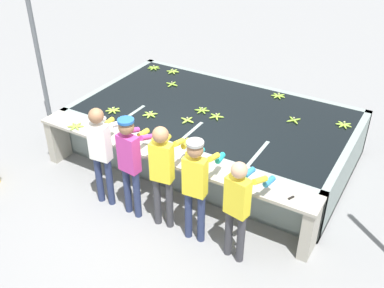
{
  "coord_description": "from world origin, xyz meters",
  "views": [
    {
      "loc": [
        3.29,
        -4.54,
        4.7
      ],
      "look_at": [
        0.0,
        1.03,
        0.61
      ],
      "focal_mm": 42.0,
      "sensor_mm": 36.0,
      "label": 1
    }
  ],
  "objects": [
    {
      "name": "banana_bunch_floating_2",
      "position": [
        0.77,
        2.99,
        0.89
      ],
      "size": [
        0.28,
        0.28,
        0.08
      ],
      "color": "#8CB738",
      "rests_on": "wash_tank"
    },
    {
      "name": "banana_bunch_floating_10",
      "position": [
        -0.92,
        1.12,
        0.89
      ],
      "size": [
        0.28,
        0.28,
        0.08
      ],
      "color": "#93BC3D",
      "rests_on": "wash_tank"
    },
    {
      "name": "worker_3",
      "position": [
        0.85,
        -0.3,
        1.01
      ],
      "size": [
        0.45,
        0.73,
        1.67
      ],
      "color": "navy",
      "rests_on": "ground"
    },
    {
      "name": "support_post_left",
      "position": [
        -3.44,
        1.03,
        1.6
      ],
      "size": [
        0.09,
        0.09,
        3.2
      ],
      "color": "slate",
      "rests_on": "ground"
    },
    {
      "name": "worker_0",
      "position": [
        -0.8,
        -0.31,
        1.03
      ],
      "size": [
        0.45,
        0.73,
        1.7
      ],
      "color": "navy",
      "rests_on": "ground"
    },
    {
      "name": "knife_0",
      "position": [
        -0.59,
        0.25,
        0.89
      ],
      "size": [
        0.34,
        0.13,
        0.02
      ],
      "color": "silver",
      "rests_on": "work_ledge"
    },
    {
      "name": "worker_1",
      "position": [
        -0.24,
        -0.32,
        1.03
      ],
      "size": [
        0.45,
        0.74,
        1.69
      ],
      "color": "navy",
      "rests_on": "ground"
    },
    {
      "name": "knife_1",
      "position": [
        2.08,
        0.24,
        0.89
      ],
      "size": [
        0.18,
        0.33,
        0.02
      ],
      "color": "silver",
      "rests_on": "work_ledge"
    },
    {
      "name": "banana_bunch_floating_5",
      "position": [
        0.13,
        1.65,
        0.89
      ],
      "size": [
        0.28,
        0.26,
        0.08
      ],
      "color": "#8CB738",
      "rests_on": "wash_tank"
    },
    {
      "name": "banana_bunch_floating_8",
      "position": [
        -1.61,
        2.94,
        0.89
      ],
      "size": [
        0.28,
        0.28,
        0.08
      ],
      "color": "#93BC3D",
      "rests_on": "wash_tank"
    },
    {
      "name": "banana_bunch_floating_0",
      "position": [
        1.35,
        2.22,
        0.89
      ],
      "size": [
        0.24,
        0.24,
        0.08
      ],
      "color": "#8CB738",
      "rests_on": "wash_tank"
    },
    {
      "name": "banana_bunch_floating_7",
      "position": [
        -1.59,
        0.91,
        0.89
      ],
      "size": [
        0.28,
        0.28,
        0.08
      ],
      "color": "#93BC3D",
      "rests_on": "wash_tank"
    },
    {
      "name": "banana_bunch_floating_6",
      "position": [
        -0.2,
        1.73,
        0.89
      ],
      "size": [
        0.27,
        0.28,
        0.08
      ],
      "color": "#7FAD33",
      "rests_on": "wash_tank"
    },
    {
      "name": "banana_bunch_floating_1",
      "position": [
        -1.27,
        2.39,
        0.89
      ],
      "size": [
        0.28,
        0.28,
        0.08
      ],
      "color": "#8CB738",
      "rests_on": "wash_tank"
    },
    {
      "name": "work_ledge",
      "position": [
        0.0,
        0.23,
        0.63
      ],
      "size": [
        4.92,
        0.45,
        0.88
      ],
      "color": "#A8A393",
      "rests_on": "ground"
    },
    {
      "name": "wash_tank",
      "position": [
        0.0,
        1.87,
        0.43
      ],
      "size": [
        4.92,
        2.85,
        0.88
      ],
      "color": "gray",
      "rests_on": "ground"
    },
    {
      "name": "banana_bunch_floating_3",
      "position": [
        -0.24,
        1.28,
        0.89
      ],
      "size": [
        0.28,
        0.28,
        0.08
      ],
      "color": "#9EC642",
      "rests_on": "wash_tank"
    },
    {
      "name": "banana_bunch_floating_4",
      "position": [
        2.14,
        2.51,
        0.89
      ],
      "size": [
        0.28,
        0.28,
        0.08
      ],
      "color": "#93BC3D",
      "rests_on": "wash_tank"
    },
    {
      "name": "banana_bunch_ledge_0",
      "position": [
        -1.76,
        0.13,
        0.9
      ],
      "size": [
        0.27,
        0.28,
        0.08
      ],
      "color": "#93BC3D",
      "rests_on": "work_ledge"
    },
    {
      "name": "ground_plane",
      "position": [
        0.0,
        0.0,
        0.0
      ],
      "size": [
        80.0,
        80.0,
        0.0
      ],
      "primitive_type": "plane",
      "color": "gray",
      "rests_on": "ground"
    },
    {
      "name": "worker_2",
      "position": [
        0.3,
        -0.28,
        1.03
      ],
      "size": [
        0.47,
        0.74,
        1.71
      ],
      "color": "#38383D",
      "rests_on": "ground"
    },
    {
      "name": "banana_bunch_floating_9",
      "position": [
        -2.08,
        2.91,
        0.89
      ],
      "size": [
        0.28,
        0.28,
        0.08
      ],
      "color": "#7FAD33",
      "rests_on": "wash_tank"
    },
    {
      "name": "worker_4",
      "position": [
        1.51,
        -0.34,
        0.95
      ],
      "size": [
        0.48,
        0.74,
        1.59
      ],
      "color": "#38383D",
      "rests_on": "ground"
    }
  ]
}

